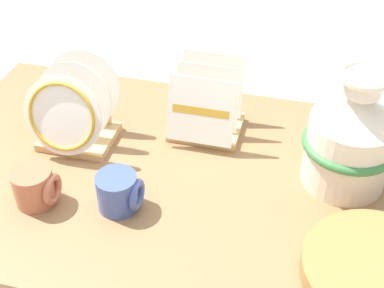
# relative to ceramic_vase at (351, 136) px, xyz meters

# --- Properties ---
(display_table) EXTENTS (1.45, 0.84, 0.62)m
(display_table) POSITION_rel_ceramic_vase_xyz_m (-0.37, -0.09, -0.20)
(display_table) COLOR olive
(display_table) RESTS_ON ground_plane
(ceramic_vase) EXTENTS (0.23, 0.23, 0.32)m
(ceramic_vase) POSITION_rel_ceramic_vase_xyz_m (0.00, 0.00, 0.00)
(ceramic_vase) COLOR silver
(ceramic_vase) RESTS_ON display_table
(dish_rack_round_plates) EXTENTS (0.22, 0.21, 0.23)m
(dish_rack_round_plates) POSITION_rel_ceramic_vase_xyz_m (-0.72, -0.03, -0.05)
(dish_rack_round_plates) COLOR tan
(dish_rack_round_plates) RESTS_ON display_table
(dish_rack_square_plates) EXTENTS (0.20, 0.20, 0.20)m
(dish_rack_square_plates) POSITION_rel_ceramic_vase_xyz_m (-0.39, 0.12, -0.08)
(dish_rack_square_plates) COLOR tan
(dish_rack_square_plates) RESTS_ON display_table
(wicker_charger_stack) EXTENTS (0.32, 0.32, 0.04)m
(wicker_charger_stack) POSITION_rel_ceramic_vase_xyz_m (0.08, -0.30, -0.12)
(wicker_charger_stack) COLOR olive
(wicker_charger_stack) RESTS_ON display_table
(mug_terracotta_glaze) EXTENTS (0.11, 0.10, 0.09)m
(mug_terracotta_glaze) POSITION_rel_ceramic_vase_xyz_m (-0.72, -0.27, -0.09)
(mug_terracotta_glaze) COLOR #B76647
(mug_terracotta_glaze) RESTS_ON display_table
(mug_cobalt_glaze) EXTENTS (0.11, 0.10, 0.09)m
(mug_cobalt_glaze) POSITION_rel_ceramic_vase_xyz_m (-0.52, -0.23, -0.09)
(mug_cobalt_glaze) COLOR #42569E
(mug_cobalt_glaze) RESTS_ON display_table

